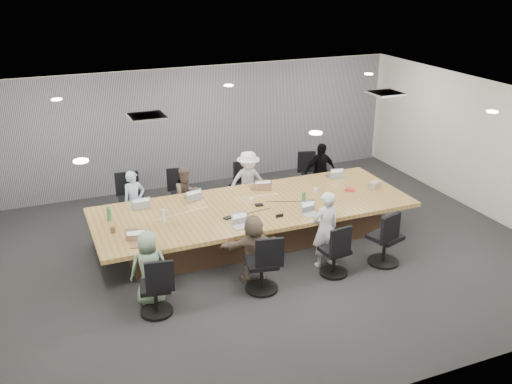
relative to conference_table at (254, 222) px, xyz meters
name	(u,v)px	position (x,y,z in m)	size (l,w,h in m)	color
floor	(264,252)	(0.00, -0.50, -0.40)	(10.00, 8.00, 0.00)	#28282A
ceiling	(265,104)	(0.00, -0.50, 2.40)	(10.00, 8.00, 0.00)	white
wall_back	(198,126)	(0.00, 3.50, 1.00)	(10.00, 2.80, 0.00)	beige
wall_front	(400,295)	(0.00, -4.50, 1.00)	(10.00, 2.80, 0.00)	beige
wall_right	(485,149)	(5.00, -0.50, 1.00)	(8.00, 2.80, 0.00)	beige
curtain	(199,127)	(0.00, 3.42, 1.00)	(9.80, 0.04, 2.80)	gray
conference_table	(254,222)	(0.00, 0.00, 0.00)	(6.00, 2.20, 0.74)	#4B3221
chair_0	(132,203)	(-2.00, 1.70, 0.04)	(0.59, 0.59, 0.88)	black
chair_1	(182,198)	(-0.94, 1.70, -0.01)	(0.52, 0.52, 0.77)	black
chair_2	(242,189)	(0.42, 1.70, -0.03)	(0.50, 0.50, 0.74)	black
chair_3	(312,179)	(2.15, 1.70, -0.02)	(0.51, 0.51, 0.76)	black
chair_4	(155,291)	(-2.31, -1.70, -0.01)	(0.53, 0.53, 0.79)	black
chair_5	(262,267)	(-0.56, -1.70, 0.02)	(0.57, 0.57, 0.84)	black
chair_6	(334,255)	(0.78, -1.70, -0.02)	(0.51, 0.51, 0.75)	black
chair_7	(385,241)	(1.80, -1.70, 0.03)	(0.58, 0.58, 0.86)	black
person_0	(134,201)	(-2.00, 1.35, 0.22)	(0.45, 0.30, 1.24)	#A6CAE4
laptop_0	(140,205)	(-2.00, 0.80, 0.35)	(0.34, 0.23, 0.02)	#B2B2B7
person_1	(186,195)	(-0.94, 1.35, 0.19)	(0.58, 0.45, 1.19)	brown
laptop_1	(194,197)	(-0.94, 0.80, 0.35)	(0.35, 0.24, 0.02)	#B2B2B7
person_2	(248,182)	(0.42, 1.35, 0.27)	(0.87, 0.50, 1.35)	silver
laptop_2	(258,187)	(0.42, 0.80, 0.35)	(0.34, 0.24, 0.02)	#8C6647
person_3	(320,172)	(2.15, 1.35, 0.26)	(0.78, 0.32, 1.32)	black
laptop_3	(333,176)	(2.15, 0.80, 0.35)	(0.29, 0.20, 0.02)	#B2B2B7
person_4	(149,268)	(-2.31, -1.35, 0.21)	(0.59, 0.39, 1.21)	gray
laptop_4	(141,244)	(-2.31, -0.80, 0.35)	(0.34, 0.23, 0.02)	#8C6647
person_5	(253,248)	(-0.56, -1.35, 0.19)	(1.10, 0.35, 1.18)	#6D5C4C
laptop_5	(241,227)	(-0.56, -0.80, 0.35)	(0.29, 0.20, 0.02)	#B2B2B7
person_6	(325,229)	(0.78, -1.35, 0.30)	(0.51, 0.33, 1.40)	silver
laptop_6	(311,215)	(0.78, -0.80, 0.35)	(0.28, 0.19, 0.02)	#B2B2B7
bottle_green_left	(109,214)	(-2.63, 0.35, 0.47)	(0.07, 0.07, 0.25)	#327B48
bottle_green_right	(304,199)	(0.87, -0.35, 0.47)	(0.07, 0.07, 0.26)	#327B48
bottle_clear	(164,216)	(-1.75, -0.08, 0.46)	(0.07, 0.07, 0.24)	silver
cup_white_far	(251,201)	(-0.01, 0.09, 0.39)	(0.09, 0.09, 0.11)	white
cup_white_near	(316,190)	(1.38, 0.13, 0.39)	(0.08, 0.08, 0.10)	white
mug_brown	(113,230)	(-2.65, -0.16, 0.39)	(0.08, 0.08, 0.10)	brown
mic_left	(228,218)	(-0.66, -0.37, 0.35)	(0.14, 0.10, 0.03)	black
mic_right	(259,205)	(0.09, -0.05, 0.35)	(0.15, 0.10, 0.03)	black
stapler	(279,216)	(0.22, -0.67, 0.37)	(0.14, 0.04, 0.05)	black
canvas_bag	(375,185)	(2.59, -0.12, 0.41)	(0.25, 0.16, 0.14)	tan
snack_packet	(350,190)	(2.07, -0.04, 0.36)	(0.20, 0.13, 0.04)	red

